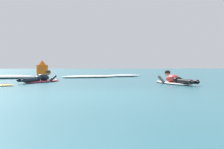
{
  "coord_description": "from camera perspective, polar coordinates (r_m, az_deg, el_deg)",
  "views": [
    {
      "loc": [
        -0.63,
        -6.76,
        0.65
      ],
      "look_at": [
        1.4,
        5.16,
        0.31
      ],
      "focal_mm": 49.09,
      "sensor_mm": 36.0,
      "label": 1
    }
  ],
  "objects": [
    {
      "name": "whitewater_mid_left",
      "position": [
        16.38,
        -19.19,
        -0.45
      ],
      "size": [
        2.94,
        1.17,
        0.19
      ],
      "color": "white",
      "rests_on": "ground"
    },
    {
      "name": "surfer_far",
      "position": [
        12.42,
        -13.11,
        -0.82
      ],
      "size": [
        1.69,
        2.5,
        0.53
      ],
      "color": "#E54C66",
      "rests_on": "ground"
    },
    {
      "name": "whitewater_far_band",
      "position": [
        16.87,
        -4.37,
        -0.39
      ],
      "size": [
        3.12,
        1.59,
        0.14
      ],
      "color": "white",
      "rests_on": "ground"
    },
    {
      "name": "whitewater_back",
      "position": [
        18.37,
        2.07,
        -0.23
      ],
      "size": [
        2.36,
        1.21,
        0.14
      ],
      "color": "white",
      "rests_on": "ground"
    },
    {
      "name": "ground_plane",
      "position": [
        16.78,
        -7.53,
        -0.64
      ],
      "size": [
        120.0,
        120.0,
        0.0
      ],
      "primitive_type": "plane",
      "color": "#2D6B7A"
    },
    {
      "name": "surfer_near",
      "position": [
        11.14,
        11.58,
        -1.08
      ],
      "size": [
        0.85,
        2.72,
        0.54
      ],
      "color": "white",
      "rests_on": "ground"
    },
    {
      "name": "channel_marker_buoy",
      "position": [
        15.63,
        -12.86,
        0.52
      ],
      "size": [
        0.59,
        0.59,
        0.94
      ],
      "color": "#EA5B0F",
      "rests_on": "ground"
    }
  ]
}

